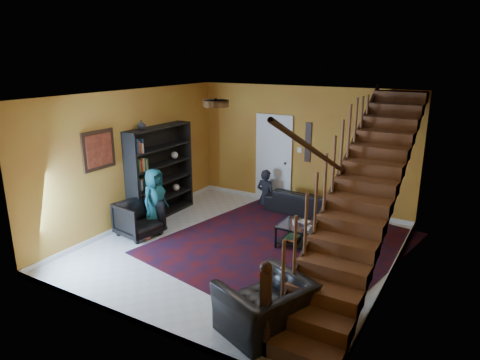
# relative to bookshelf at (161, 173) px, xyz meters

# --- Properties ---
(floor) EXTENTS (5.50, 5.50, 0.00)m
(floor) POSITION_rel_bookshelf_xyz_m (2.40, -0.60, -0.96)
(floor) COLOR beige
(floor) RESTS_ON ground
(room) EXTENTS (5.50, 5.50, 5.50)m
(room) POSITION_rel_bookshelf_xyz_m (1.07, 0.73, -0.91)
(room) COLOR #B79028
(room) RESTS_ON ground
(staircase) EXTENTS (0.95, 5.02, 3.18)m
(staircase) POSITION_rel_bookshelf_xyz_m (4.53, -0.60, 0.43)
(staircase) COLOR brown
(staircase) RESTS_ON floor
(bookshelf) EXTENTS (0.35, 1.80, 2.00)m
(bookshelf) POSITION_rel_bookshelf_xyz_m (0.00, 0.00, 0.00)
(bookshelf) COLOR black
(bookshelf) RESTS_ON floor
(door) EXTENTS (0.82, 0.05, 2.05)m
(door) POSITION_rel_bookshelf_xyz_m (1.70, 2.12, 0.06)
(door) COLOR silver
(door) RESTS_ON floor
(framed_picture) EXTENTS (0.04, 0.74, 0.74)m
(framed_picture) POSITION_rel_bookshelf_xyz_m (-0.17, -1.50, 0.79)
(framed_picture) COLOR maroon
(framed_picture) RESTS_ON room
(wall_hanging) EXTENTS (0.14, 0.03, 0.90)m
(wall_hanging) POSITION_rel_bookshelf_xyz_m (2.55, 2.13, 0.59)
(wall_hanging) COLOR black
(wall_hanging) RESTS_ON room
(ceiling_fixture) EXTENTS (0.40, 0.40, 0.10)m
(ceiling_fixture) POSITION_rel_bookshelf_xyz_m (2.40, -1.40, 1.78)
(ceiling_fixture) COLOR #3F2814
(ceiling_fixture) RESTS_ON room
(rug) EXTENTS (4.64, 5.09, 0.02)m
(rug) POSITION_rel_bookshelf_xyz_m (3.00, -0.02, -0.95)
(rug) COLOR #3F0B0D
(rug) RESTS_ON floor
(sofa) EXTENTS (1.86, 0.76, 0.54)m
(sofa) POSITION_rel_bookshelf_xyz_m (2.78, 1.70, -0.69)
(sofa) COLOR black
(sofa) RESTS_ON floor
(armchair_left) EXTENTS (0.89, 0.87, 0.71)m
(armchair_left) POSITION_rel_bookshelf_xyz_m (0.35, -1.11, -0.61)
(armchair_left) COLOR black
(armchair_left) RESTS_ON floor
(armchair_right) EXTENTS (1.28, 1.35, 0.70)m
(armchair_right) POSITION_rel_bookshelf_xyz_m (3.90, -2.59, -0.61)
(armchair_right) COLOR black
(armchair_right) RESTS_ON floor
(person_adult_a) EXTENTS (0.51, 0.36, 1.33)m
(person_adult_a) POSITION_rel_bookshelf_xyz_m (1.70, 1.75, -0.75)
(person_adult_a) COLOR black
(person_adult_a) RESTS_ON sofa
(person_adult_b) EXTENTS (0.55, 0.43, 1.13)m
(person_adult_b) POSITION_rel_bookshelf_xyz_m (3.90, 1.75, -0.85)
(person_adult_b) COLOR black
(person_adult_b) RESTS_ON sofa
(person_child) EXTENTS (0.43, 0.65, 1.30)m
(person_child) POSITION_rel_bookshelf_xyz_m (0.45, -0.74, -0.31)
(person_child) COLOR #1B616A
(person_child) RESTS_ON armchair_left
(coffee_table) EXTENTS (1.15, 0.67, 0.44)m
(coffee_table) POSITION_rel_bookshelf_xyz_m (3.50, 0.00, -0.71)
(coffee_table) COLOR black
(coffee_table) RESTS_ON floor
(cup_a) EXTENTS (0.15, 0.15, 0.09)m
(cup_a) POSITION_rel_bookshelf_xyz_m (3.54, -0.16, -0.48)
(cup_a) COLOR #999999
(cup_a) RESTS_ON coffee_table
(cup_b) EXTENTS (0.12, 0.12, 0.10)m
(cup_b) POSITION_rel_bookshelf_xyz_m (3.22, -0.06, -0.48)
(cup_b) COLOR #999999
(cup_b) RESTS_ON coffee_table
(bowl) EXTENTS (0.25, 0.25, 0.05)m
(bowl) POSITION_rel_bookshelf_xyz_m (3.34, 0.08, -0.50)
(bowl) COLOR #999999
(bowl) RESTS_ON coffee_table
(vase) EXTENTS (0.18, 0.18, 0.19)m
(vase) POSITION_rel_bookshelf_xyz_m (-0.00, -0.50, 1.13)
(vase) COLOR #999999
(vase) RESTS_ON bookshelf
(popcorn_bucket) EXTENTS (0.18, 0.18, 0.16)m
(popcorn_bucket) POSITION_rel_bookshelf_xyz_m (0.60, -1.17, -0.86)
(popcorn_bucket) COLOR red
(popcorn_bucket) RESTS_ON rug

